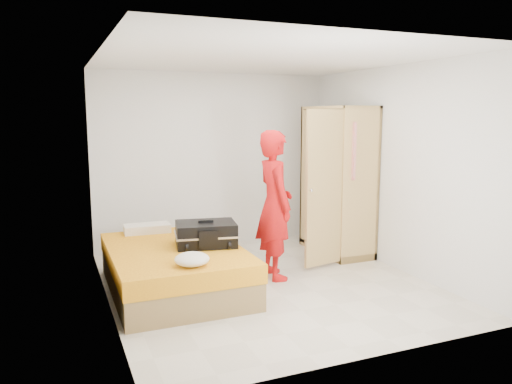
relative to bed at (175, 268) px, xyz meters
name	(u,v)px	position (x,y,z in m)	size (l,w,h in m)	color
room	(267,175)	(1.05, -0.21, 1.05)	(4.00, 4.02, 2.60)	beige
bed	(175,268)	(0.00, 0.00, 0.00)	(1.42, 2.02, 0.50)	olive
wardrobe	(336,185)	(2.50, 0.64, 0.75)	(1.16, 1.30, 2.10)	#DBB26B
person	(275,205)	(1.24, 0.00, 0.65)	(0.66, 0.43, 1.80)	red
suitcase	(206,234)	(0.36, -0.06, 0.38)	(0.77, 0.62, 0.30)	black
round_cushion	(192,259)	(0.00, -0.75, 0.31)	(0.35, 0.35, 0.13)	white
pillow	(147,228)	(-0.15, 0.85, 0.30)	(0.57, 0.29, 0.10)	white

